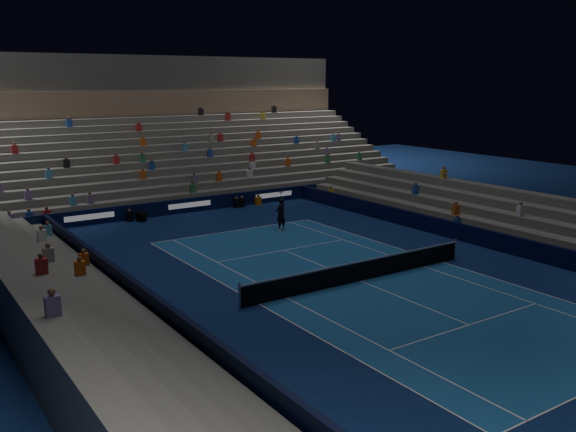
% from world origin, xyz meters
% --- Properties ---
extents(ground, '(90.00, 90.00, 0.00)m').
position_xyz_m(ground, '(0.00, 0.00, 0.00)').
color(ground, '#0D1F4F').
rests_on(ground, ground).
extents(court_surface, '(10.97, 23.77, 0.01)m').
position_xyz_m(court_surface, '(0.00, 0.00, 0.01)').
color(court_surface, '#1A5293').
rests_on(court_surface, ground).
extents(sponsor_barrier_far, '(44.00, 0.25, 1.00)m').
position_xyz_m(sponsor_barrier_far, '(0.00, 18.50, 0.50)').
color(sponsor_barrier_far, '#081033').
rests_on(sponsor_barrier_far, ground).
extents(sponsor_barrier_east, '(0.25, 37.00, 1.00)m').
position_xyz_m(sponsor_barrier_east, '(9.70, 0.00, 0.50)').
color(sponsor_barrier_east, black).
rests_on(sponsor_barrier_east, ground).
extents(sponsor_barrier_west, '(0.25, 37.00, 1.00)m').
position_xyz_m(sponsor_barrier_west, '(-9.70, 0.00, 0.50)').
color(sponsor_barrier_west, black).
rests_on(sponsor_barrier_west, ground).
extents(grandstand_main, '(44.00, 15.20, 11.20)m').
position_xyz_m(grandstand_main, '(0.00, 27.90, 3.38)').
color(grandstand_main, '#62625D').
rests_on(grandstand_main, ground).
extents(grandstand_east, '(5.00, 37.00, 2.50)m').
position_xyz_m(grandstand_east, '(13.17, 0.00, 0.92)').
color(grandstand_east, '#61615D').
rests_on(grandstand_east, ground).
extents(grandstand_west, '(5.00, 37.00, 2.50)m').
position_xyz_m(grandstand_west, '(-13.17, 0.00, 0.92)').
color(grandstand_west, '#5E5F5A').
rests_on(grandstand_west, ground).
extents(tennis_net, '(12.90, 0.10, 1.10)m').
position_xyz_m(tennis_net, '(0.00, 0.00, 0.50)').
color(tennis_net, '#B2B2B7').
rests_on(tennis_net, ground).
extents(tennis_player, '(0.84, 0.66, 2.03)m').
position_xyz_m(tennis_player, '(2.43, 10.41, 1.01)').
color(tennis_player, black).
rests_on(tennis_player, ground).
extents(broadcast_camera, '(0.60, 0.98, 0.61)m').
position_xyz_m(broadcast_camera, '(-3.84, 17.59, 0.32)').
color(broadcast_camera, black).
rests_on(broadcast_camera, ground).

